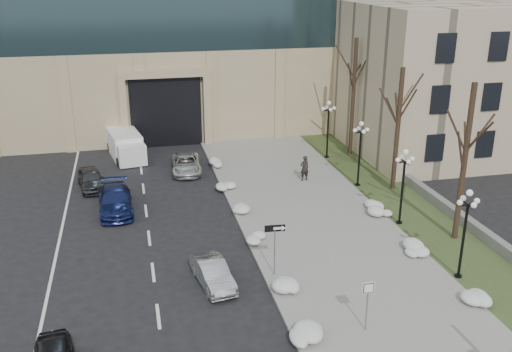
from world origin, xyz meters
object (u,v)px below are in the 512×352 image
Objects in this scene: car_b at (213,273)px; lamppost_c at (360,145)px; lamppost_d at (328,122)px; car_c at (116,200)px; box_truck at (125,145)px; one_way_sign at (278,234)px; lamppost_a at (466,222)px; car_d at (186,164)px; lamppost_b at (403,177)px; car_e at (91,179)px; keep_sign at (368,296)px; pedestrian at (304,168)px.

car_b is 0.79× the size of lamppost_c.
lamppost_d is at bearing 45.57° from car_b.
lamppost_d is at bearing 21.01° from car_c.
one_way_sign reaches higher than box_truck.
lamppost_a is 1.00× the size of lamppost_c.
box_truck is 1.39× the size of lamppost_c.
car_d is at bearing -57.65° from box_truck.
lamppost_b is (16.64, -5.88, 2.34)m from car_c.
car_e is 23.37m from keep_sign.
car_e is 25.03m from lamppost_a.
lamppost_b is (8.72, 4.33, 0.72)m from one_way_sign.
pedestrian is 4.34m from lamppost_c.
pedestrian is 0.39× the size of lamppost_d.
pedestrian is at bearing 152.35° from lamppost_c.
car_d is 13.08m from lamppost_c.
car_b is 0.74× the size of car_c.
one_way_sign is 0.60× the size of lamppost_c.
car_b is at bearing 139.67° from keep_sign.
lamppost_d is (16.64, 7.12, 2.34)m from car_c.
car_e is (-6.32, 14.72, 0.07)m from car_b.
lamppost_a is at bearing -55.06° from car_d.
keep_sign is at bearing -153.59° from lamppost_a.
car_d is at bearing -36.47° from pedestrian.
one_way_sign is (2.74, -16.64, 1.72)m from car_d.
lamppost_a is (12.01, -2.15, 2.46)m from car_b.
car_c is at bearing 143.34° from lamppost_a.
lamppost_a is (15.86, -23.64, 2.10)m from box_truck.
lamppost_b is at bearing -57.23° from box_truck.
pedestrian is at bearing -45.41° from box_truck.
pedestrian is at bearing 45.95° from car_b.
lamppost_a is 1.00× the size of lamppost_b.
lamppost_d is at bearing -24.64° from box_truck.
car_e reaches higher than car_d.
car_b is 15.29m from pedestrian.
lamppost_a is at bearing -66.16° from box_truck.
lamppost_c is at bearing 71.01° from keep_sign.
keep_sign is 0.50× the size of lamppost_c.
pedestrian is (8.07, -4.03, 0.41)m from car_d.
car_c is at bearing -125.24° from car_d.
keep_sign reaches higher than pedestrian.
keep_sign is 23.51m from lamppost_d.
lamppost_b is at bearing 30.81° from one_way_sign.
lamppost_d is (3.39, 4.72, 2.03)m from pedestrian.
car_c is at bearing 0.34° from pedestrian.
lamppost_c reaches higher than car_b.
car_e is at bearing 127.54° from one_way_sign.
lamppost_c is (15.86, -10.64, 2.10)m from box_truck.
lamppost_c is (3.39, -1.78, 2.03)m from pedestrian.
car_b is 16.37m from lamppost_c.
box_truck reaches higher than pedestrian.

